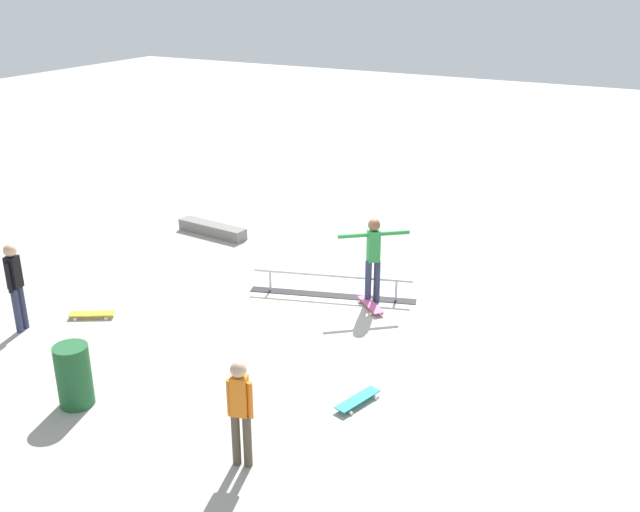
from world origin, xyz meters
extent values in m
plane|color=#ADA89E|center=(0.00, 0.00, 0.00)|extent=(60.00, 60.00, 0.00)
cube|color=black|center=(-0.08, -0.08, 0.01)|extent=(3.15, 1.19, 0.01)
cylinder|color=#B7B7BC|center=(-1.25, -0.45, 0.21)|extent=(0.04, 0.04, 0.42)
cylinder|color=#B7B7BC|center=(1.09, 0.28, 0.21)|extent=(0.04, 0.04, 0.42)
cylinder|color=#B7B7BC|center=(-0.08, -0.08, 0.42)|extent=(2.94, 0.96, 0.05)
cube|color=gray|center=(3.99, -1.80, 0.13)|extent=(1.84, 0.53, 0.27)
cylinder|color=#2D3351|center=(-0.81, -0.13, 0.42)|extent=(0.17, 0.17, 0.84)
cylinder|color=#2D3351|center=(-0.94, -0.23, 0.42)|extent=(0.17, 0.17, 0.84)
cube|color=#2D8C42|center=(-0.88, -0.18, 1.14)|extent=(0.29, 0.29, 0.60)
sphere|color=brown|center=(-0.88, -0.18, 1.55)|extent=(0.23, 0.23, 0.23)
cylinder|color=#2D8C42|center=(-0.57, 0.07, 1.37)|extent=(0.48, 0.41, 0.08)
cylinder|color=#2D8C42|center=(-1.18, -0.42, 1.37)|extent=(0.48, 0.41, 0.08)
cube|color=#E05993|center=(-0.96, 0.07, 0.08)|extent=(0.73, 0.68, 0.02)
cylinder|color=white|center=(-0.68, -0.02, 0.03)|extent=(0.06, 0.06, 0.05)
cylinder|color=white|center=(-0.84, -0.20, 0.03)|extent=(0.06, 0.06, 0.05)
cylinder|color=white|center=(-1.09, 0.34, 0.03)|extent=(0.06, 0.06, 0.05)
cylinder|color=white|center=(-1.24, 0.17, 0.03)|extent=(0.06, 0.06, 0.05)
cylinder|color=#2D3351|center=(4.07, 3.63, 0.40)|extent=(0.14, 0.14, 0.81)
cylinder|color=#2D3351|center=(4.03, 3.79, 0.40)|extent=(0.14, 0.14, 0.81)
cube|color=black|center=(4.05, 3.71, 1.09)|extent=(0.23, 0.25, 0.57)
sphere|color=tan|center=(4.05, 3.71, 1.49)|extent=(0.22, 0.22, 0.22)
cylinder|color=black|center=(4.08, 3.57, 1.04)|extent=(0.09, 0.09, 0.54)
cylinder|color=black|center=(4.01, 3.85, 1.04)|extent=(0.09, 0.09, 0.54)
cylinder|color=brown|center=(-1.48, 4.96, 0.38)|extent=(0.14, 0.14, 0.75)
cylinder|color=brown|center=(-1.33, 5.00, 0.38)|extent=(0.14, 0.14, 0.75)
cube|color=orange|center=(-1.41, 4.98, 1.02)|extent=(0.24, 0.22, 0.53)
sphere|color=tan|center=(-1.41, 4.98, 1.39)|extent=(0.20, 0.20, 0.20)
cylinder|color=orange|center=(-1.53, 4.94, 0.97)|extent=(0.09, 0.09, 0.50)
cylinder|color=orange|center=(-1.28, 5.02, 0.97)|extent=(0.09, 0.09, 0.50)
cube|color=yellow|center=(3.32, 2.79, 0.08)|extent=(0.79, 0.58, 0.02)
cylinder|color=white|center=(3.50, 3.03, 0.03)|extent=(0.06, 0.05, 0.05)
cylinder|color=white|center=(3.61, 2.83, 0.03)|extent=(0.06, 0.05, 0.05)
cylinder|color=white|center=(3.03, 2.75, 0.03)|extent=(0.06, 0.05, 0.05)
cylinder|color=white|center=(3.15, 2.56, 0.03)|extent=(0.06, 0.05, 0.05)
cube|color=teal|center=(-2.11, 3.05, 0.08)|extent=(0.41, 0.82, 0.02)
cylinder|color=white|center=(-2.14, 3.34, 0.03)|extent=(0.04, 0.06, 0.05)
cylinder|color=white|center=(-1.92, 3.28, 0.03)|extent=(0.04, 0.06, 0.05)
cylinder|color=white|center=(-2.29, 2.82, 0.03)|extent=(0.04, 0.06, 0.05)
cylinder|color=white|center=(-2.07, 2.75, 0.03)|extent=(0.04, 0.06, 0.05)
cylinder|color=#1E592D|center=(1.48, 4.96, 0.47)|extent=(0.49, 0.49, 0.94)
camera|label=1|loc=(-5.83, 11.17, 5.88)|focal=40.56mm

